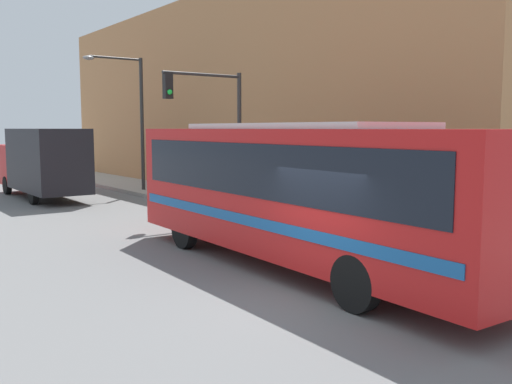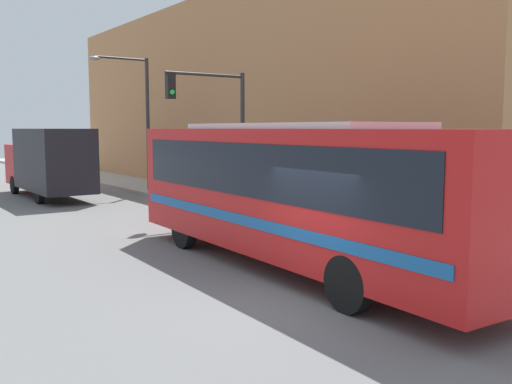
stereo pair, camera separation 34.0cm
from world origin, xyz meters
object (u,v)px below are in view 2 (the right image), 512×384
object	(u,v)px
delivery_truck	(48,161)
street_lamp	(139,110)
parking_meter	(267,191)
fire_hydrant	(387,226)
city_bus	(295,185)
pedestrian_near_corner	(265,184)
traffic_light_pole	(217,116)

from	to	relation	value
delivery_truck	street_lamp	distance (m)	5.01
parking_meter	fire_hydrant	bearing A→B (deg)	-90.00
fire_hydrant	city_bus	bearing A→B (deg)	-172.74
city_bus	pedestrian_near_corner	size ratio (longest dim) A/B	6.45
delivery_truck	parking_meter	xyz separation A→B (m)	(4.54, -11.14, -0.70)
city_bus	pedestrian_near_corner	world-z (taller)	city_bus
traffic_light_pole	pedestrian_near_corner	size ratio (longest dim) A/B	2.92
city_bus	parking_meter	bearing A→B (deg)	61.09
delivery_truck	traffic_light_pole	world-z (taller)	traffic_light_pole
city_bus	traffic_light_pole	distance (m)	8.50
delivery_truck	pedestrian_near_corner	bearing A→B (deg)	-59.03
pedestrian_near_corner	parking_meter	bearing A→B (deg)	-124.03
delivery_truck	parking_meter	bearing A→B (deg)	-67.83
traffic_light_pole	parking_meter	distance (m)	3.35
city_bus	parking_meter	xyz separation A→B (m)	(3.66, 6.12, -0.91)
city_bus	parking_meter	world-z (taller)	city_bus
city_bus	street_lamp	xyz separation A→B (m)	(3.46, 16.62, 2.21)
fire_hydrant	pedestrian_near_corner	xyz separation A→B (m)	(1.14, 7.33, 0.51)
traffic_light_pole	parking_meter	world-z (taller)	traffic_light_pole
fire_hydrant	pedestrian_near_corner	bearing A→B (deg)	81.19
delivery_truck	street_lamp	world-z (taller)	street_lamp
traffic_light_pole	parking_meter	xyz separation A→B (m)	(0.99, -1.76, -2.67)
parking_meter	pedestrian_near_corner	size ratio (longest dim) A/B	0.73
delivery_truck	fire_hydrant	size ratio (longest dim) A/B	10.05
city_bus	fire_hydrant	distance (m)	3.94
pedestrian_near_corner	delivery_truck	bearing A→B (deg)	120.97
fire_hydrant	pedestrian_near_corner	world-z (taller)	pedestrian_near_corner
traffic_light_pole	street_lamp	world-z (taller)	street_lamp
fire_hydrant	pedestrian_near_corner	distance (m)	7.44
fire_hydrant	parking_meter	bearing A→B (deg)	90.00
traffic_light_pole	street_lamp	distance (m)	8.79
delivery_truck	traffic_light_pole	distance (m)	10.22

